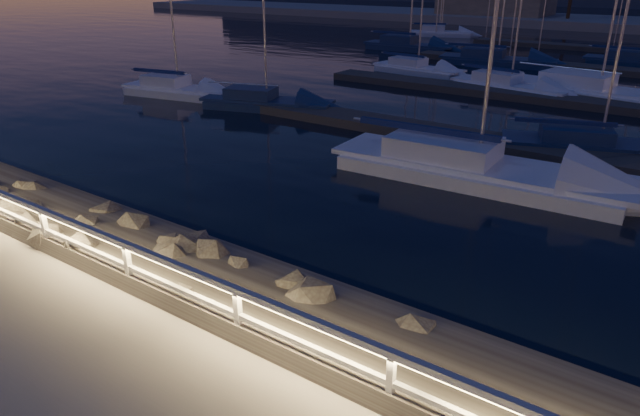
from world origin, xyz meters
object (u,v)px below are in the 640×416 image
Objects in this scene: sailboat_f at (416,68)px; sailboat_l at (594,90)px; guard_rail at (94,241)px; sailboat_d at (470,165)px; sailboat_c at (594,144)px; sailboat_k at (637,61)px; sailboat_m at (440,32)px; sailboat_a at (176,89)px; sailboat_b at (264,101)px; sailboat_g at (494,59)px; sailboat_j at (508,85)px; sailboat_n at (407,45)px.

sailboat_f is 0.66× the size of sailboat_l.
sailboat_d is (3.56, 11.98, -0.90)m from guard_rail.
sailboat_c is 6.12m from sailboat_d.
sailboat_k is 22.93m from sailboat_m.
sailboat_a is 1.02× the size of sailboat_m.
sailboat_k reaches higher than sailboat_b.
sailboat_d reaches higher than sailboat_m.
sailboat_a is 0.82× the size of sailboat_g.
sailboat_a is 19.03m from sailboat_j.
sailboat_m is at bearing 80.37° from sailboat_a.
sailboat_d is 1.01× the size of sailboat_l.
sailboat_j is at bearing 100.85° from sailboat_d.
sailboat_d is at bearing -21.83° from sailboat_a.
sailboat_f is 0.93× the size of sailboat_j.
guard_rail is at bearing -78.39° from sailboat_b.
sailboat_m is at bearing 116.36° from sailboat_g.
sailboat_n is at bearing 75.56° from sailboat_a.
sailboat_a is at bearing 166.03° from sailboat_d.
sailboat_f is (-7.61, 30.15, -0.98)m from guard_rail.
sailboat_c is 18.95m from sailboat_f.
sailboat_c is 0.88× the size of sailboat_n.
guard_rail is at bearing -94.86° from sailboat_m.
sailboat_c is (6.40, 17.40, -0.98)m from guard_rail.
sailboat_c is 42.07m from sailboat_m.
sailboat_k is (8.78, 5.51, -0.02)m from sailboat_g.
sailboat_b is at bearing -100.98° from sailboat_m.
sailboat_g reaches higher than sailboat_k.
sailboat_c reaches higher than sailboat_f.
sailboat_k is (0.67, 30.50, -0.06)m from sailboat_d.
sailboat_a is at bearing 134.42° from guard_rail.
sailboat_c is at bearing 69.80° from guard_rail.
guard_rail is at bearing -89.26° from sailboat_l.
sailboat_g reaches higher than sailboat_a.
sailboat_f is 0.80× the size of sailboat_n.
sailboat_l is at bearing 81.74° from guard_rail.
guard_rail is 3.41× the size of sailboat_k.
guard_rail is 3.62× the size of sailboat_c.
sailboat_g is (-10.96, 19.58, 0.04)m from sailboat_c.
sailboat_d reaches higher than sailboat_g.
sailboat_b is at bearing 165.44° from sailboat_c.
sailboat_k reaches higher than sailboat_c.
sailboat_k is (-2.18, 25.08, 0.02)m from sailboat_c.
sailboat_b is 0.97× the size of sailboat_j.
sailboat_c is 22.44m from sailboat_g.
sailboat_k is at bearing 83.63° from sailboat_j.
sailboat_l is at bearing 81.57° from sailboat_c.
sailboat_g is 1.02× the size of sailboat_n.
sailboat_c is (15.49, 1.48, -0.00)m from sailboat_b.
sailboat_g is at bearing 72.16° from sailboat_f.
sailboat_l is at bearing -72.08° from sailboat_m.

